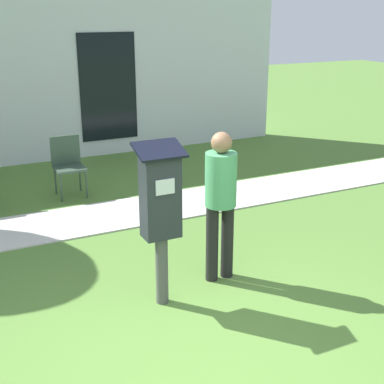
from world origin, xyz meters
TOP-DOWN VIEW (x-y plane):
  - ground_plane at (0.00, 0.00)m, footprint 40.00×40.00m
  - sidewalk at (0.00, 3.58)m, footprint 12.00×1.10m
  - building_facade at (0.00, 6.88)m, footprint 10.00×0.26m
  - parking_meter at (0.12, 1.17)m, footprint 0.44×0.31m
  - person_standing at (0.86, 1.37)m, footprint 0.32×0.32m
  - outdoor_chair_middle at (0.09, 4.73)m, footprint 0.44×0.44m

SIDE VIEW (x-z plane):
  - ground_plane at x=0.00m, z-range 0.00..0.00m
  - sidewalk at x=0.00m, z-range 0.00..0.02m
  - outdoor_chair_middle at x=0.09m, z-range 0.08..0.98m
  - person_standing at x=0.86m, z-range 0.14..1.72m
  - parking_meter at x=0.12m, z-range 0.22..1.81m
  - building_facade at x=0.00m, z-range 0.00..3.20m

